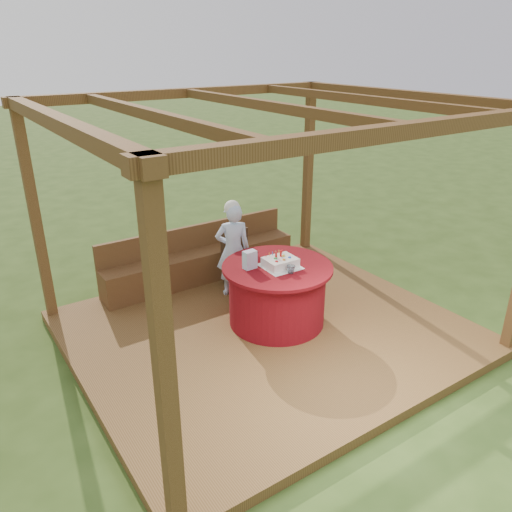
{
  "coord_description": "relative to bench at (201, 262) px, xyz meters",
  "views": [
    {
      "loc": [
        -3.11,
        -4.38,
        3.36
      ],
      "look_at": [
        0.0,
        0.25,
        1.0
      ],
      "focal_mm": 35.0,
      "sensor_mm": 36.0,
      "label": 1
    }
  ],
  "objects": [
    {
      "name": "ground",
      "position": [
        0.0,
        -1.72,
        -0.38
      ],
      "size": [
        60.0,
        60.0,
        0.0
      ],
      "primitive_type": "plane",
      "color": "#2C4416",
      "rests_on": "ground"
    },
    {
      "name": "deck",
      "position": [
        0.0,
        -1.72,
        -0.32
      ],
      "size": [
        4.5,
        4.0,
        0.12
      ],
      "primitive_type": "cube",
      "color": "brown",
      "rests_on": "ground"
    },
    {
      "name": "pergola",
      "position": [
        0.0,
        -1.72,
        2.02
      ],
      "size": [
        4.5,
        4.0,
        2.72
      ],
      "color": "brown",
      "rests_on": "deck"
    },
    {
      "name": "bench",
      "position": [
        0.0,
        0.0,
        0.0
      ],
      "size": [
        3.0,
        0.42,
        0.8
      ],
      "color": "brown",
      "rests_on": "deck"
    },
    {
      "name": "table",
      "position": [
        0.18,
        -1.66,
        0.13
      ],
      "size": [
        1.35,
        1.35,
        0.78
      ],
      "color": "maroon",
      "rests_on": "deck"
    },
    {
      "name": "chair",
      "position": [
        0.3,
        -0.48,
        0.19
      ],
      "size": [
        0.52,
        0.52,
        0.84
      ],
      "color": "#342110",
      "rests_on": "deck"
    },
    {
      "name": "elderly_woman",
      "position": [
        0.15,
        -0.68,
        0.42
      ],
      "size": [
        0.56,
        0.47,
        1.36
      ],
      "color": "#9CBCE8",
      "rests_on": "deck"
    },
    {
      "name": "birthday_cake",
      "position": [
        0.2,
        -1.7,
        0.57
      ],
      "size": [
        0.44,
        0.44,
        0.19
      ],
      "color": "white",
      "rests_on": "table"
    },
    {
      "name": "gift_bag",
      "position": [
        -0.13,
        -1.54,
        0.62
      ],
      "size": [
        0.16,
        0.11,
        0.22
      ],
      "primitive_type": "cube",
      "rotation": [
        0.0,
        0.0,
        0.05
      ],
      "color": "#EB98D6",
      "rests_on": "table"
    },
    {
      "name": "drinking_glass",
      "position": [
        0.19,
        -1.92,
        0.56
      ],
      "size": [
        0.13,
        0.13,
        0.09
      ],
      "primitive_type": "imported",
      "rotation": [
        0.0,
        0.0,
        -0.3
      ],
      "color": "white",
      "rests_on": "table"
    }
  ]
}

